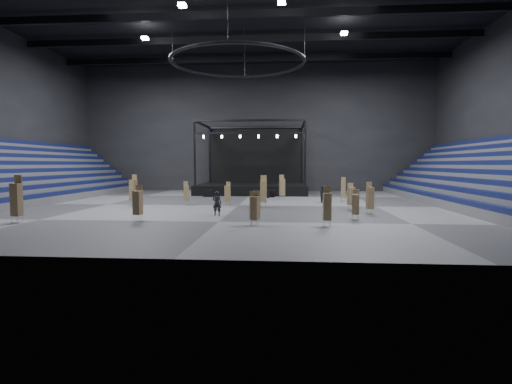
# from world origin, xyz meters

# --- Properties ---
(floor) EXTENTS (50.00, 50.00, 0.00)m
(floor) POSITION_xyz_m (0.00, 0.00, 0.00)
(floor) COLOR #545457
(floor) RESTS_ON ground
(ceiling) EXTENTS (50.00, 42.00, 0.20)m
(ceiling) POSITION_xyz_m (0.00, 0.00, 18.00)
(ceiling) COLOR black
(ceiling) RESTS_ON wall_back
(wall_back) EXTENTS (50.00, 0.20, 18.00)m
(wall_back) POSITION_xyz_m (0.00, 21.00, 9.00)
(wall_back) COLOR black
(wall_back) RESTS_ON ground
(wall_front) EXTENTS (50.00, 0.20, 18.00)m
(wall_front) POSITION_xyz_m (0.00, -21.00, 9.00)
(wall_front) COLOR black
(wall_front) RESTS_ON ground
(bleachers_left) EXTENTS (7.20, 40.00, 6.40)m
(bleachers_left) POSITION_xyz_m (-22.94, 0.00, 1.73)
(bleachers_left) COLOR #525255
(bleachers_left) RESTS_ON floor
(bleachers_right) EXTENTS (7.20, 40.00, 6.40)m
(bleachers_right) POSITION_xyz_m (22.94, 0.00, 1.73)
(bleachers_right) COLOR #525255
(bleachers_right) RESTS_ON floor
(stage) EXTENTS (14.00, 10.00, 9.20)m
(stage) POSITION_xyz_m (0.00, 16.24, 1.45)
(stage) COLOR black
(stage) RESTS_ON floor
(truss_ring) EXTENTS (12.30, 12.30, 5.15)m
(truss_ring) POSITION_xyz_m (-0.00, 0.00, 13.00)
(truss_ring) COLOR black
(truss_ring) RESTS_ON ceiling
(roof_girders) EXTENTS (49.00, 30.35, 0.70)m
(roof_girders) POSITION_xyz_m (0.00, -0.00, 17.20)
(roof_girders) COLOR black
(roof_girders) RESTS_ON ceiling
(floodlights) EXTENTS (28.60, 16.60, 0.25)m
(floodlights) POSITION_xyz_m (0.00, -4.00, 16.60)
(floodlights) COLOR white
(floodlights) RESTS_ON roof_girders
(flight_case_left) EXTENTS (1.27, 0.73, 0.81)m
(flight_case_left) POSITION_xyz_m (-4.63, 9.47, 0.40)
(flight_case_left) COLOR black
(flight_case_left) RESTS_ON floor
(flight_case_mid) EXTENTS (1.33, 0.79, 0.84)m
(flight_case_mid) POSITION_xyz_m (2.47, 9.65, 0.42)
(flight_case_mid) COLOR black
(flight_case_mid) RESTS_ON floor
(flight_case_right) EXTENTS (1.27, 0.84, 0.78)m
(flight_case_right) POSITION_xyz_m (1.93, 8.74, 0.39)
(flight_case_right) COLOR black
(flight_case_right) RESTS_ON floor
(chair_stack_0) EXTENTS (0.56, 0.56, 3.12)m
(chair_stack_0) POSITION_xyz_m (-13.03, -11.99, 1.58)
(chair_stack_0) COLOR silver
(chair_stack_0) RESTS_ON floor
(chair_stack_1) EXTENTS (0.55, 0.55, 2.84)m
(chair_stack_1) POSITION_xyz_m (2.43, -1.42, 1.47)
(chair_stack_1) COLOR silver
(chair_stack_1) RESTS_ON floor
(chair_stack_2) EXTENTS (0.52, 0.52, 2.50)m
(chair_stack_2) POSITION_xyz_m (10.22, 4.56, 1.27)
(chair_stack_2) COLOR silver
(chair_stack_2) RESTS_ON floor
(chair_stack_3) EXTENTS (0.59, 0.59, 2.42)m
(chair_stack_3) POSITION_xyz_m (-5.52, -10.46, 1.27)
(chair_stack_3) COLOR silver
(chair_stack_3) RESTS_ON floor
(chair_stack_4) EXTENTS (0.57, 0.57, 2.09)m
(chair_stack_4) POSITION_xyz_m (9.21, -8.83, 1.11)
(chair_stack_4) COLOR silver
(chair_stack_4) RESTS_ON floor
(chair_stack_5) EXTENTS (0.68, 0.68, 2.86)m
(chair_stack_5) POSITION_xyz_m (-9.66, -0.75, 1.47)
(chair_stack_5) COLOR silver
(chair_stack_5) RESTS_ON floor
(chair_stack_6) EXTENTS (0.59, 0.59, 2.46)m
(chair_stack_6) POSITION_xyz_m (10.88, -5.38, 1.27)
(chair_stack_6) COLOR silver
(chair_stack_6) RESTS_ON floor
(chair_stack_7) EXTENTS (0.53, 0.53, 2.23)m
(chair_stack_7) POSITION_xyz_m (-0.90, -0.53, 1.15)
(chair_stack_7) COLOR silver
(chair_stack_7) RESTS_ON floor
(chair_stack_8) EXTENTS (0.65, 0.65, 2.18)m
(chair_stack_8) POSITION_xyz_m (2.54, -11.99, 1.16)
(chair_stack_8) COLOR silver
(chair_stack_8) RESTS_ON floor
(chair_stack_9) EXTENTS (0.50, 0.50, 2.48)m
(chair_stack_9) POSITION_xyz_m (6.97, -11.99, 1.28)
(chair_stack_9) COLOR silver
(chair_stack_9) RESTS_ON floor
(chair_stack_10) EXTENTS (0.51, 0.51, 2.15)m
(chair_stack_10) POSITION_xyz_m (2.44, -11.99, 1.11)
(chair_stack_10) COLOR silver
(chair_stack_10) RESTS_ON floor
(chair_stack_11) EXTENTS (0.61, 0.61, 2.26)m
(chair_stack_11) POSITION_xyz_m (9.84, -2.88, 1.21)
(chair_stack_11) COLOR silver
(chair_stack_11) RESTS_ON floor
(chair_stack_12) EXTENTS (0.67, 0.67, 2.69)m
(chair_stack_12) POSITION_xyz_m (3.97, 6.45, 1.40)
(chair_stack_12) COLOR silver
(chair_stack_12) RESTS_ON floor
(chair_stack_13) EXTENTS (0.57, 0.57, 2.24)m
(chair_stack_13) POSITION_xyz_m (-4.89, -0.03, 1.16)
(chair_stack_13) COLOR silver
(chair_stack_13) RESTS_ON floor
(man_center) EXTENTS (0.67, 0.45, 1.83)m
(man_center) POSITION_xyz_m (-0.70, -7.20, 0.92)
(man_center) COLOR black
(man_center) RESTS_ON floor
(crew_member) EXTENTS (0.69, 0.86, 1.66)m
(crew_member) POSITION_xyz_m (8.10, 3.53, 0.83)
(crew_member) COLOR black
(crew_member) RESTS_ON floor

